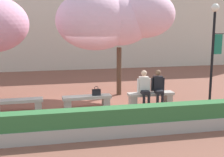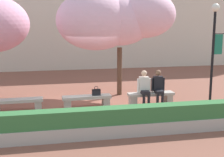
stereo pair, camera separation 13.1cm
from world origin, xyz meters
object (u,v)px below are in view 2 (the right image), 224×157
at_px(stone_bench_near_west, 87,100).
at_px(lamp_post_with_banner, 214,46).
at_px(cherry_tree_main, 114,19).
at_px(handbag, 96,92).
at_px(stone_bench_west_end, 17,103).
at_px(person_seated_left, 144,87).
at_px(person_seated_right, 158,86).
at_px(stone_bench_center, 151,97).

bearing_deg(stone_bench_near_west, lamp_post_with_banner, -9.71).
bearing_deg(cherry_tree_main, lamp_post_with_banner, -38.96).
bearing_deg(lamp_post_with_banner, handbag, 169.62).
relative_size(stone_bench_west_end, lamp_post_with_banner, 0.48).
bearing_deg(stone_bench_near_west, person_seated_left, -1.45).
xyz_separation_m(person_seated_left, person_seated_right, (0.54, 0.00, 0.00)).
bearing_deg(stone_bench_near_west, stone_bench_west_end, 180.00).
xyz_separation_m(stone_bench_center, lamp_post_with_banner, (2.00, -0.75, 1.90)).
bearing_deg(stone_bench_west_end, cherry_tree_main, 24.65).
bearing_deg(handbag, lamp_post_with_banner, -10.38).
xyz_separation_m(stone_bench_west_end, person_seated_right, (5.05, -0.05, 0.40)).
xyz_separation_m(stone_bench_west_end, handbag, (2.73, -0.01, 0.28)).
relative_size(person_seated_left, person_seated_right, 1.00).
distance_m(stone_bench_center, person_seated_right, 0.48).
distance_m(stone_bench_west_end, person_seated_left, 4.53).
bearing_deg(stone_bench_near_west, handbag, -1.67).
distance_m(person_seated_left, person_seated_right, 0.54).
xyz_separation_m(person_seated_right, handbag, (-2.31, 0.04, -0.12)).
bearing_deg(stone_bench_west_end, person_seated_left, -0.68).
relative_size(person_seated_right, lamp_post_with_banner, 0.35).
relative_size(stone_bench_center, lamp_post_with_banner, 0.48).
distance_m(stone_bench_west_end, lamp_post_with_banner, 7.08).
xyz_separation_m(stone_bench_west_end, stone_bench_center, (4.79, 0.00, 0.00)).
distance_m(handbag, cherry_tree_main, 3.24).
bearing_deg(stone_bench_center, stone_bench_near_west, 180.00).
bearing_deg(stone_bench_west_end, stone_bench_near_west, 0.00).
height_order(person_seated_left, person_seated_right, same).
height_order(stone_bench_west_end, person_seated_left, person_seated_left).
bearing_deg(cherry_tree_main, stone_bench_center, -58.43).
height_order(stone_bench_center, handbag, handbag).
relative_size(person_seated_left, lamp_post_with_banner, 0.35).
relative_size(stone_bench_west_end, handbag, 5.13).
bearing_deg(handbag, stone_bench_center, 0.28).
height_order(person_seated_left, lamp_post_with_banner, lamp_post_with_banner).
height_order(person_seated_right, handbag, person_seated_right).
relative_size(stone_bench_west_end, person_seated_left, 1.35).
relative_size(person_seated_right, handbag, 3.81).
distance_m(person_seated_left, cherry_tree_main, 3.10).
bearing_deg(person_seated_left, stone_bench_near_west, 178.55).
relative_size(stone_bench_near_west, person_seated_left, 1.35).
distance_m(stone_bench_near_west, person_seated_right, 2.69).
height_order(stone_bench_west_end, handbag, handbag).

